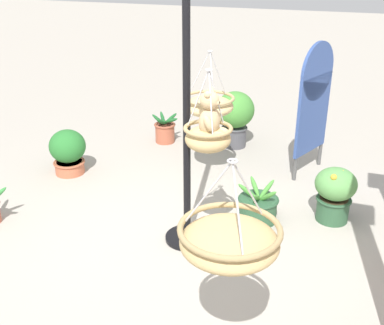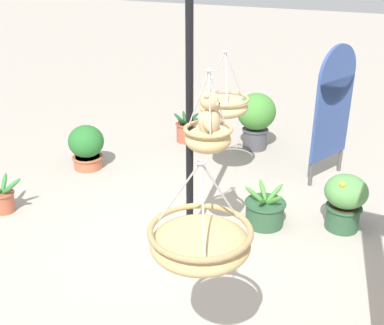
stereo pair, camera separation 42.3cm
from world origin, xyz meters
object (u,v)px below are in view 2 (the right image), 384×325
object	(u,v)px
potted_plant_small_succulent	(345,200)
potted_plant_trailing_ivy	(3,198)
potted_plant_fern_front	(256,117)
display_sign_board	(334,103)
potted_plant_broad_leaf	(87,146)
teddy_bear	(211,117)
hanging_basket_left_high	(224,106)
potted_plant_flowering_red	(186,130)
hanging_basket_with_teddy	(208,138)
hanging_basket_right_low	(200,241)
potted_plant_bushy_green	(265,210)
display_pole_central	(190,170)

from	to	relation	value
potted_plant_small_succulent	potted_plant_trailing_ivy	world-z (taller)	potted_plant_small_succulent
potted_plant_fern_front	display_sign_board	bearing A→B (deg)	64.09
potted_plant_fern_front	potted_plant_broad_leaf	world-z (taller)	potted_plant_fern_front
teddy_bear	potted_plant_small_succulent	world-z (taller)	teddy_bear
hanging_basket_left_high	potted_plant_flowering_red	size ratio (longest dim) A/B	1.74
hanging_basket_with_teddy	hanging_basket_right_low	distance (m)	1.54
potted_plant_bushy_green	potted_plant_broad_leaf	size ratio (longest dim) A/B	0.83
teddy_bear	hanging_basket_right_low	bearing A→B (deg)	21.64
hanging_basket_left_high	potted_plant_flowering_red	bearing A→B (deg)	-135.62
potted_plant_broad_leaf	display_sign_board	size ratio (longest dim) A/B	0.35
teddy_bear	hanging_basket_with_teddy	bearing A→B (deg)	-90.00
potted_plant_flowering_red	display_sign_board	world-z (taller)	display_sign_board
teddy_bear	display_pole_central	bearing A→B (deg)	-118.93
display_pole_central	display_sign_board	xyz separation A→B (m)	(-2.02, 0.93, 0.22)
potted_plant_flowering_red	potted_plant_broad_leaf	xyz separation A→B (m)	(1.42, -0.75, 0.12)
hanging_basket_with_teddy	hanging_basket_left_high	xyz separation A→B (m)	(-1.49, -0.46, -0.20)
potted_plant_fern_front	potted_plant_broad_leaf	size ratio (longest dim) A/B	1.40
potted_plant_trailing_ivy	teddy_bear	bearing A→B (deg)	95.84
display_pole_central	potted_plant_small_succulent	distance (m)	1.66
hanging_basket_with_teddy	hanging_basket_right_low	bearing A→B (deg)	22.38
teddy_bear	hanging_basket_right_low	xyz separation A→B (m)	(1.43, 0.57, -0.22)
hanging_basket_right_low	hanging_basket_left_high	bearing A→B (deg)	-160.27
teddy_bear	hanging_basket_left_high	distance (m)	1.62
display_pole_central	display_sign_board	world-z (taller)	display_pole_central
display_pole_central	potted_plant_flowering_red	xyz separation A→B (m)	(-2.38, -1.22, -0.59)
potted_plant_broad_leaf	potted_plant_flowering_red	bearing A→B (deg)	152.22
hanging_basket_with_teddy	potted_plant_fern_front	bearing A→B (deg)	-170.59
potted_plant_small_succulent	potted_plant_broad_leaf	xyz separation A→B (m)	(-0.07, -3.31, -0.02)
teddy_bear	potted_plant_fern_front	bearing A→B (deg)	-170.15
hanging_basket_right_low	potted_plant_small_succulent	bearing A→B (deg)	168.47
hanging_basket_left_high	hanging_basket_right_low	world-z (taller)	hanging_basket_right_low
display_pole_central	potted_plant_fern_front	distance (m)	2.59
potted_plant_broad_leaf	display_sign_board	world-z (taller)	display_sign_board
hanging_basket_left_high	display_pole_central	bearing A→B (deg)	8.88
hanging_basket_right_low	display_sign_board	world-z (taller)	display_sign_board
teddy_bear	potted_plant_trailing_ivy	distance (m)	2.67
potted_plant_small_succulent	display_sign_board	world-z (taller)	display_sign_board
hanging_basket_with_teddy	potted_plant_fern_front	distance (m)	2.85
potted_plant_fern_front	potted_plant_small_succulent	size ratio (longest dim) A/B	1.37
hanging_basket_left_high	potted_plant_trailing_ivy	distance (m)	2.70
display_sign_board	hanging_basket_left_high	bearing A→B (deg)	-59.49
potted_plant_trailing_ivy	potted_plant_bushy_green	bearing A→B (deg)	110.37
display_pole_central	potted_plant_small_succulent	bearing A→B (deg)	123.30
teddy_bear	hanging_basket_left_high	bearing A→B (deg)	-162.14
display_sign_board	hanging_basket_with_teddy	bearing A→B (deg)	-17.51
hanging_basket_right_low	potted_plant_flowering_red	bearing A→B (deg)	-152.48
teddy_bear	potted_plant_flowering_red	xyz separation A→B (m)	(-2.53, -1.49, -1.20)
hanging_basket_with_teddy	potted_plant_broad_leaf	world-z (taller)	hanging_basket_with_teddy
hanging_basket_with_teddy	hanging_basket_left_high	size ratio (longest dim) A/B	0.94
potted_plant_fern_front	potted_plant_broad_leaf	bearing A→B (deg)	-47.67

